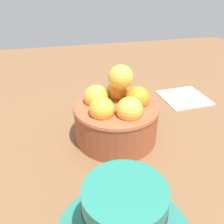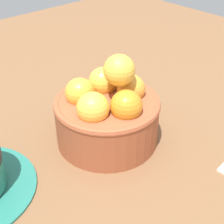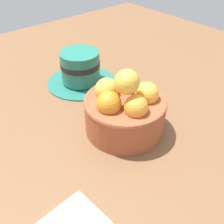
{
  "view_description": "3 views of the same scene",
  "coord_description": "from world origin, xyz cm",
  "views": [
    {
      "loc": [
        33.91,
        -8.42,
        25.68
      ],
      "look_at": [
        0.77,
        -0.88,
        5.59
      ],
      "focal_mm": 39.84,
      "sensor_mm": 36.0,
      "label": 1
    },
    {
      "loc": [
        24.05,
        27.26,
        28.81
      ],
      "look_at": [
        0.72,
        1.77,
        5.7
      ],
      "focal_mm": 53.26,
      "sensor_mm": 36.0,
      "label": 2
    },
    {
      "loc": [
        -25.5,
        24.9,
        30.89
      ],
      "look_at": [
        1.29,
        1.78,
        3.86
      ],
      "focal_mm": 42.07,
      "sensor_mm": 36.0,
      "label": 3
    }
  ],
  "objects": [
    {
      "name": "ground_plane",
      "position": [
        0.0,
        0.0,
        -1.79
      ],
      "size": [
        118.33,
        115.05,
        3.58
      ],
      "primitive_type": "cube",
      "color": "brown"
    },
    {
      "name": "coffee_cup",
      "position": [
        18.07,
        -3.55,
        3.36
      ],
      "size": [
        15.26,
        15.26,
        7.37
      ],
      "color": "#236C5E",
      "rests_on": "ground_plane"
    },
    {
      "name": "folded_napkin",
      "position": [
        -10.75,
        18.3,
        0.3
      ],
      "size": [
        10.09,
        10.16,
        0.6
      ],
      "primitive_type": "cube",
      "rotation": [
        0.0,
        0.0,
        0.07
      ],
      "color": "white",
      "rests_on": "ground_plane"
    },
    {
      "name": "terracotta_bowl",
      "position": [
        -0.03,
        0.03,
        4.41
      ],
      "size": [
        13.91,
        13.91,
        12.55
      ],
      "color": "#9E4C2D",
      "rests_on": "ground_plane"
    }
  ]
}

